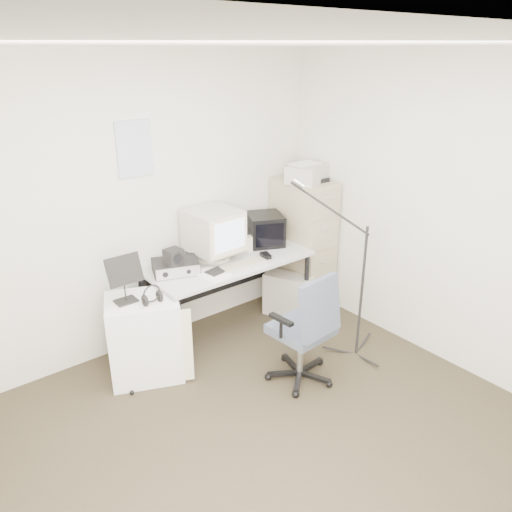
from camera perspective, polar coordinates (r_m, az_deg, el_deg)
floor at (r=3.60m, az=2.76°, el=-21.15°), size 3.60×3.60×0.01m
ceiling at (r=2.60m, az=3.87°, el=22.89°), size 3.60×3.60×0.01m
wall_back at (r=4.30m, az=-12.96°, el=5.35°), size 3.60×0.02×2.50m
wall_right at (r=4.22m, az=21.89°, el=3.95°), size 0.02×3.60×2.50m
wall_calendar at (r=4.16m, az=-13.74°, el=11.83°), size 0.30×0.02×0.44m
filing_cabinet at (r=5.10m, az=5.34°, el=1.46°), size 0.40×0.60×1.30m
printer at (r=4.86m, az=5.95°, el=9.41°), size 0.50×0.42×0.16m
desk at (r=4.64m, az=-3.08°, el=-4.57°), size 1.50×0.70×0.73m
crt_monitor at (r=4.43m, az=-4.90°, el=2.41°), size 0.44×0.46×0.46m
crt_tv at (r=4.80m, az=1.01°, el=3.09°), size 0.43×0.44×0.30m
desk_speaker at (r=4.67m, az=-0.77°, el=1.48°), size 0.09×0.09×0.14m
keyboard at (r=4.34m, az=-1.54°, el=-1.06°), size 0.45×0.17×0.02m
mouse at (r=4.52m, az=1.10°, el=0.05°), size 0.11×0.14×0.04m
radio_receiver at (r=4.26m, az=-9.18°, el=-1.19°), size 0.45×0.38×0.11m
radio_speaker at (r=4.15m, az=-9.41°, el=-0.08°), size 0.15×0.14×0.13m
papers at (r=4.19m, az=-5.02°, el=-2.07°), size 0.23×0.29×0.02m
pc_tower at (r=4.98m, az=3.67°, el=-4.49°), size 0.38×0.51×0.43m
office_chair at (r=3.95m, az=5.20°, el=-8.07°), size 0.59×0.59×0.95m
side_cart at (r=4.15m, az=-12.60°, el=-9.07°), size 0.68×0.63×0.69m
music_stand at (r=3.89m, az=-14.90°, el=-2.50°), size 0.30×0.23×0.39m
headphones at (r=3.88m, az=-11.78°, el=-4.62°), size 0.17×0.17×0.03m
mic_stand at (r=4.20m, az=12.17°, el=-1.95°), size 0.03×0.03×1.55m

